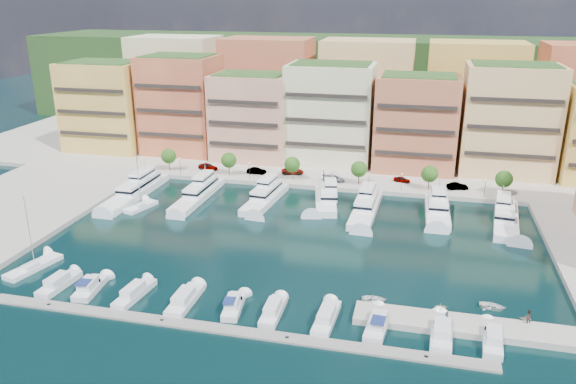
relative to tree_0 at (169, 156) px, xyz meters
name	(u,v)px	position (x,y,z in m)	size (l,w,h in m)	color
ground	(293,243)	(40.00, -33.50, -4.74)	(400.00, 400.00, 0.00)	black
north_quay	(342,154)	(40.00, 28.50, -4.74)	(220.00, 64.00, 2.00)	#9E998E
hillside	(361,120)	(40.00, 76.50, -4.74)	(240.00, 40.00, 58.00)	#1D3315
south_pontoon	(223,330)	(37.00, -63.50, -4.74)	(72.00, 2.20, 0.35)	gray
finger_pier	(471,330)	(70.00, -55.50, -4.74)	(32.00, 5.00, 2.00)	#9E998E
apartment_0	(107,106)	(-26.00, 16.49, 8.57)	(22.00, 16.50, 24.80)	#E7C454
apartment_1	(181,104)	(-4.00, 18.49, 9.57)	(20.00, 16.50, 26.80)	#D57A47
apartment_2	(252,117)	(17.00, 16.49, 7.57)	(20.00, 15.50, 22.80)	#EFB485
apartment_3	(331,113)	(38.00, 18.49, 9.07)	(22.00, 16.50, 25.80)	#F1EBBA
apartment_4	(416,123)	(60.00, 16.49, 8.07)	(20.00, 15.50, 23.80)	#B76444
apartment_5	(508,120)	(82.00, 18.49, 9.57)	(22.00, 16.50, 26.80)	#E5AE79
backblock_0	(177,85)	(-15.00, 40.50, 11.26)	(26.00, 18.00, 30.00)	#F1EBBA
backblock_1	(268,89)	(15.00, 40.50, 11.26)	(26.00, 18.00, 30.00)	#B76444
backblock_2	(366,92)	(45.00, 40.50, 11.26)	(26.00, 18.00, 30.00)	#E5AE79
backblock_3	(473,96)	(75.00, 40.50, 11.26)	(26.00, 18.00, 30.00)	#E7C454
tree_0	(169,156)	(0.00, 0.00, 0.00)	(3.80, 3.80, 5.65)	#473323
tree_1	(229,160)	(16.00, 0.00, 0.00)	(3.80, 3.80, 5.65)	#473323
tree_2	(292,165)	(32.00, 0.00, 0.00)	(3.80, 3.80, 5.65)	#473323
tree_3	(359,169)	(48.00, 0.00, 0.00)	(3.80, 3.80, 5.65)	#473323
tree_4	(429,174)	(64.00, 0.00, 0.00)	(3.80, 3.80, 5.65)	#473323
tree_5	(504,179)	(80.00, 0.00, 0.00)	(3.80, 3.80, 5.65)	#473323
lamppost_0	(180,163)	(4.00, -2.30, -0.92)	(0.30, 0.30, 4.20)	black
lamppost_1	(250,168)	(22.00, -2.30, -0.92)	(0.30, 0.30, 4.20)	black
lamppost_2	(323,173)	(40.00, -2.30, -0.92)	(0.30, 0.30, 4.20)	black
lamppost_3	(402,179)	(58.00, -2.30, -0.92)	(0.30, 0.30, 4.20)	black
lamppost_4	(485,185)	(76.00, -2.30, -0.92)	(0.30, 0.30, 4.20)	black
yacht_0	(136,190)	(-0.69, -16.22, -3.53)	(5.08, 25.65, 7.30)	white
yacht_1	(199,193)	(13.97, -14.92, -3.65)	(4.77, 22.69, 7.30)	white
yacht_2	(266,196)	(29.13, -13.40, -3.53)	(6.26, 19.77, 7.30)	white
yacht_3	(326,198)	(42.33, -11.84, -3.53)	(7.36, 16.55, 7.30)	white
yacht_4	(366,207)	(51.34, -14.55, -3.65)	(5.42, 21.98, 7.30)	white
yacht_5	(437,209)	(65.88, -12.53, -3.53)	(5.10, 17.64, 7.30)	white
yacht_6	(506,217)	(79.18, -13.93, -3.53)	(6.79, 20.96, 7.30)	white
cruiser_0	(59,284)	(7.98, -58.09, -4.20)	(3.22, 8.41, 2.55)	silver
cruiser_1	(90,288)	(13.42, -58.10, -4.17)	(3.50, 7.69, 2.66)	silver
cruiser_2	(134,294)	(20.93, -58.10, -4.20)	(3.21, 9.07, 2.55)	silver
cruiser_3	(185,300)	(29.13, -58.10, -4.20)	(2.81, 9.15, 2.55)	silver
cruiser_4	(234,306)	(36.70, -58.10, -4.17)	(3.23, 7.47, 2.66)	silver
cruiser_5	(273,311)	(42.65, -58.09, -4.20)	(2.44, 8.00, 2.55)	silver
cruiser_6	(326,318)	(50.34, -58.10, -4.20)	(2.97, 9.02, 2.55)	silver
cruiser_7	(377,325)	(57.45, -58.11, -4.17)	(3.33, 8.41, 2.66)	silver
cruiser_8	(441,333)	(65.94, -58.09, -4.20)	(3.13, 8.67, 2.55)	silver
cruiser_9	(493,340)	(72.43, -58.09, -4.20)	(3.08, 8.25, 2.55)	silver
sailboat_0	(33,267)	(0.12, -53.71, -4.44)	(5.10, 10.43, 13.20)	white
sailboat_2	(141,207)	(4.29, -23.99, -4.42)	(4.90, 8.38, 13.20)	white
tender_0	(374,299)	(56.37, -51.04, -4.36)	(2.67, 3.73, 0.77)	silver
tender_2	(493,306)	(73.34, -49.04, -4.36)	(2.67, 3.74, 0.78)	silver
tender_3	(525,319)	(77.45, -51.49, -4.32)	(1.39, 1.61, 0.85)	#C2AF95
tender_1	(441,307)	(65.99, -51.00, -4.29)	(1.48, 1.71, 0.90)	beige
car_0	(208,167)	(9.34, 2.69, -2.89)	(2.03, 5.03, 1.72)	gray
car_1	(256,171)	(22.37, 2.20, -2.95)	(1.67, 4.80, 1.58)	gray
car_2	(293,171)	(31.12, 4.26, -2.98)	(2.54, 5.52, 1.53)	gray
car_3	(334,178)	(41.98, 0.86, -2.99)	(2.12, 5.21, 1.51)	gray
car_4	(402,179)	(57.87, 4.09, -3.07)	(1.58, 3.93, 1.34)	gray
car_5	(457,186)	(70.46, 1.63, -2.96)	(1.66, 4.77, 1.57)	gray
person_0	(447,317)	(66.54, -56.28, -2.82)	(0.68, 0.44, 1.85)	#232F46
person_1	(528,316)	(77.27, -53.50, -2.76)	(0.96, 0.75, 1.98)	#453029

